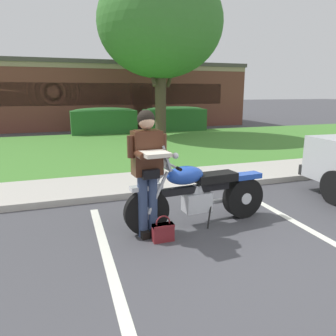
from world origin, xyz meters
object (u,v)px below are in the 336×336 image
Objects in this scene: motorcycle at (203,192)px; shade_tree at (160,24)px; brick_building at (60,95)px; handbag at (163,231)px; hedge_center_left at (175,118)px; rider_person at (148,164)px; hedge_left at (104,120)px.

shade_tree is (2.32, 9.21, 4.10)m from motorcycle.
shade_tree reaches higher than brick_building.
shade_tree is at bearing -63.66° from brick_building.
hedge_center_left is at bearing 68.98° from handbag.
shade_tree is (3.19, 9.35, 3.59)m from rider_person.
hedge_center_left is (4.46, 11.04, -0.36)m from rider_person.
hedge_left is 6.54m from brick_building.
handbag is at bearing -153.59° from motorcycle.
motorcycle reaches higher than handbag.
rider_person reaches higher than hedge_center_left.
motorcycle is at bearing 26.41° from handbag.
rider_person reaches higher than handbag.
hedge_left is (-2.18, 1.69, -3.94)m from shade_tree.
handbag is at bearing -111.02° from hedge_center_left.
hedge_left is 0.14× the size of brick_building.
brick_building is at bearing 92.81° from handbag.
motorcycle is at bearing 9.06° from rider_person.
rider_person is 0.90m from handbag.
shade_tree reaches higher than hedge_center_left.
motorcycle is 0.89m from handbag.
brick_building reaches higher than motorcycle.
motorcycle is 10.90m from hedge_left.
rider_person is 10.51m from shade_tree.
shade_tree reaches higher than rider_person.
handbag is 0.12× the size of hedge_left.
motorcycle is at bearing -104.12° from shade_tree.
handbag is 11.31m from hedge_left.
hedge_left is 3.46m from hedge_center_left.
handbag is 0.05× the size of shade_tree.
brick_building is (-1.59, 17.10, 1.26)m from motorcycle.
hedge_left reaches higher than handbag.
handbag is at bearing -59.34° from rider_person.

